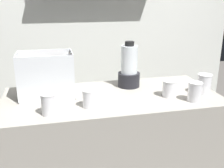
% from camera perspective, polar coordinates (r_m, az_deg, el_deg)
% --- Properties ---
extents(counter, '(1.40, 0.64, 0.90)m').
position_cam_1_polar(counter, '(1.96, -0.00, -14.86)').
color(counter, '#9E998E').
rests_on(counter, ground_plane).
extents(back_wall_unit, '(2.60, 0.24, 2.50)m').
position_cam_1_polar(back_wall_unit, '(2.41, -4.19, 12.12)').
color(back_wall_unit, silver).
rests_on(back_wall_unit, ground_plane).
extents(carrot_display_bin, '(0.34, 0.22, 0.28)m').
position_cam_1_polar(carrot_display_bin, '(1.78, -13.99, 0.25)').
color(carrot_display_bin, white).
rests_on(carrot_display_bin, counter).
extents(blender_pitcher, '(0.16, 0.16, 0.32)m').
position_cam_1_polar(blender_pitcher, '(1.90, 3.63, 3.27)').
color(blender_pitcher, black).
rests_on(blender_pitcher, counter).
extents(juice_cup_carrot_far_left, '(0.08, 0.08, 0.12)m').
position_cam_1_polar(juice_cup_carrot_far_left, '(1.51, -13.38, -4.44)').
color(juice_cup_carrot_far_left, white).
rests_on(juice_cup_carrot_far_left, counter).
extents(juice_cup_pomegranate_left, '(0.08, 0.08, 0.11)m').
position_cam_1_polar(juice_cup_pomegranate_left, '(1.57, -4.88, -3.26)').
color(juice_cup_pomegranate_left, white).
rests_on(juice_cup_pomegranate_left, counter).
extents(juice_cup_mango_middle, '(0.09, 0.09, 0.11)m').
position_cam_1_polar(juice_cup_mango_middle, '(1.77, 12.13, -1.08)').
color(juice_cup_mango_middle, white).
rests_on(juice_cup_mango_middle, counter).
extents(juice_cup_pomegranate_right, '(0.09, 0.09, 0.12)m').
position_cam_1_polar(juice_cup_pomegranate_right, '(1.73, 17.16, -1.85)').
color(juice_cup_pomegranate_right, white).
rests_on(juice_cup_pomegranate_right, counter).
extents(juice_cup_orange_far_right, '(0.09, 0.09, 0.13)m').
position_cam_1_polar(juice_cup_orange_far_right, '(1.88, 18.97, -0.23)').
color(juice_cup_orange_far_right, white).
rests_on(juice_cup_orange_far_right, counter).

